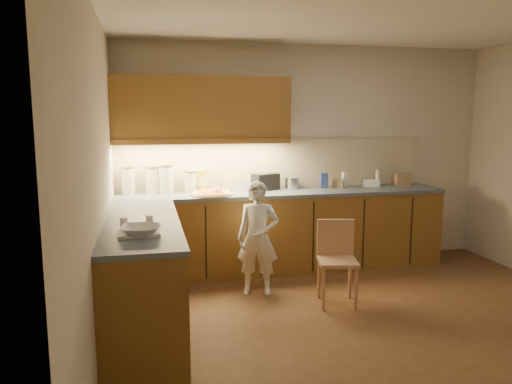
{
  "coord_description": "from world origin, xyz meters",
  "views": [
    {
      "loc": [
        -1.9,
        -3.74,
        1.79
      ],
      "look_at": [
        -0.8,
        1.2,
        1.0
      ],
      "focal_mm": 35.0,
      "sensor_mm": 36.0,
      "label": 1
    }
  ],
  "objects_px": {
    "toaster": "(265,182)",
    "pizza_on_board": "(212,193)",
    "wooden_chair": "(337,255)",
    "child": "(258,238)",
    "oil_jug": "(202,180)"
  },
  "relations": [
    {
      "from": "toaster",
      "to": "pizza_on_board",
      "type": "bearing_deg",
      "value": 178.88
    },
    {
      "from": "wooden_chair",
      "to": "toaster",
      "type": "height_order",
      "value": "toaster"
    },
    {
      "from": "child",
      "to": "toaster",
      "type": "height_order",
      "value": "child"
    },
    {
      "from": "oil_jug",
      "to": "wooden_chair",
      "type": "bearing_deg",
      "value": -47.97
    },
    {
      "from": "wooden_chair",
      "to": "toaster",
      "type": "distance_m",
      "value": 1.42
    },
    {
      "from": "wooden_chair",
      "to": "toaster",
      "type": "bearing_deg",
      "value": 120.25
    },
    {
      "from": "child",
      "to": "wooden_chair",
      "type": "distance_m",
      "value": 0.79
    },
    {
      "from": "child",
      "to": "toaster",
      "type": "xyz_separation_m",
      "value": [
        0.28,
        0.86,
        0.45
      ]
    },
    {
      "from": "toaster",
      "to": "wooden_chair",
      "type": "bearing_deg",
      "value": -93.87
    },
    {
      "from": "wooden_chair",
      "to": "toaster",
      "type": "xyz_separation_m",
      "value": [
        -0.4,
        1.24,
        0.56
      ]
    },
    {
      "from": "pizza_on_board",
      "to": "toaster",
      "type": "height_order",
      "value": "toaster"
    },
    {
      "from": "pizza_on_board",
      "to": "wooden_chair",
      "type": "bearing_deg",
      "value": -43.16
    },
    {
      "from": "pizza_on_board",
      "to": "oil_jug",
      "type": "xyz_separation_m",
      "value": [
        -0.07,
        0.26,
        0.11
      ]
    },
    {
      "from": "pizza_on_board",
      "to": "wooden_chair",
      "type": "relative_size",
      "value": 0.57
    },
    {
      "from": "pizza_on_board",
      "to": "toaster",
      "type": "distance_m",
      "value": 0.71
    }
  ]
}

